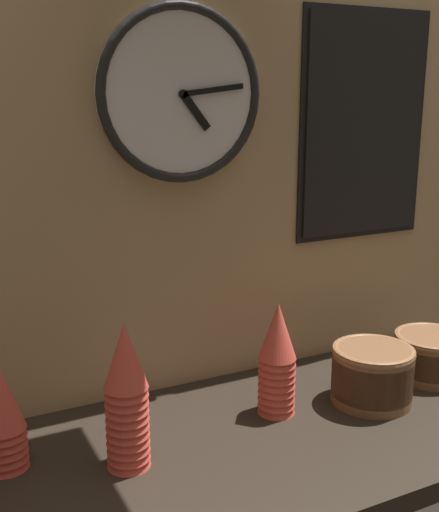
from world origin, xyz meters
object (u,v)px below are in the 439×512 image
at_px(cup_stack_center_right, 277,358).
at_px(wall_clock, 181,94).
at_px(cup_stack_center_left, 126,395).
at_px(menu_board, 364,126).
at_px(bowl_stack_right, 372,373).
at_px(cup_stack_left, 3,418).
at_px(bowl_stack_far_right, 431,354).

distance_m(cup_stack_center_right, wall_clock, 0.55).
height_order(cup_stack_center_left, menu_board, menu_board).
relative_size(cup_stack_center_left, menu_board, 0.50).
bearing_deg(bowl_stack_right, cup_stack_left, 172.91).
xyz_separation_m(cup_stack_left, cup_stack_center_right, (0.52, -0.04, 0.02)).
xyz_separation_m(cup_stack_center_left, bowl_stack_right, (0.53, -0.00, -0.07)).
bearing_deg(cup_stack_center_left, bowl_stack_right, -0.52).
xyz_separation_m(cup_stack_center_right, bowl_stack_right, (0.20, -0.05, -0.05)).
xyz_separation_m(cup_stack_center_left, wall_clock, (0.21, 0.23, 0.49)).
height_order(bowl_stack_far_right, menu_board, menu_board).
relative_size(cup_stack_left, wall_clock, 0.54).
relative_size(bowl_stack_right, wall_clock, 0.49).
bearing_deg(menu_board, bowl_stack_far_right, -74.72).
distance_m(cup_stack_center_left, bowl_stack_far_right, 0.73).
distance_m(bowl_stack_far_right, menu_board, 0.54).
xyz_separation_m(cup_stack_left, cup_stack_center_left, (0.19, -0.08, 0.04)).
distance_m(cup_stack_left, wall_clock, 0.68).
bearing_deg(bowl_stack_far_right, menu_board, 105.28).
relative_size(cup_stack_center_left, bowl_stack_right, 1.55).
distance_m(cup_stack_center_right, cup_stack_center_left, 0.33).
relative_size(bowl_stack_far_right, menu_board, 0.33).
distance_m(cup_stack_left, menu_board, 0.99).
bearing_deg(wall_clock, menu_board, 1.10).
relative_size(cup_stack_left, bowl_stack_right, 1.11).
height_order(bowl_stack_right, wall_clock, wall_clock).
relative_size(bowl_stack_right, menu_board, 0.33).
xyz_separation_m(cup_stack_center_left, bowl_stack_far_right, (0.73, 0.03, -0.08)).
relative_size(cup_stack_center_left, bowl_stack_far_right, 1.55).
bearing_deg(menu_board, cup_stack_center_left, -160.43).
distance_m(bowl_stack_right, wall_clock, 0.69).
relative_size(bowl_stack_far_right, wall_clock, 0.49).
bearing_deg(bowl_stack_far_right, wall_clock, 158.98).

